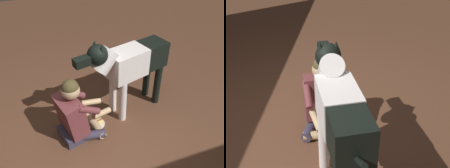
% 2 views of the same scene
% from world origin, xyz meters
% --- Properties ---
extents(ground_plane, '(12.74, 12.74, 0.00)m').
position_xyz_m(ground_plane, '(0.00, 0.00, 0.00)').
color(ground_plane, brown).
extents(person_sitting_on_floor, '(0.69, 0.59, 0.85)m').
position_xyz_m(person_sitting_on_floor, '(0.04, -0.42, 0.35)').
color(person_sitting_on_floor, '#383448').
rests_on(person_sitting_on_floor, ground).
extents(large_dog, '(1.41, 0.54, 1.18)m').
position_xyz_m(large_dog, '(-0.74, -0.64, 0.75)').
color(large_dog, silver).
rests_on(large_dog, ground).
extents(hot_dog_on_plate, '(0.22, 0.22, 0.06)m').
position_xyz_m(hot_dog_on_plate, '(-0.23, -0.49, 0.03)').
color(hot_dog_on_plate, silver).
rests_on(hot_dog_on_plate, ground).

